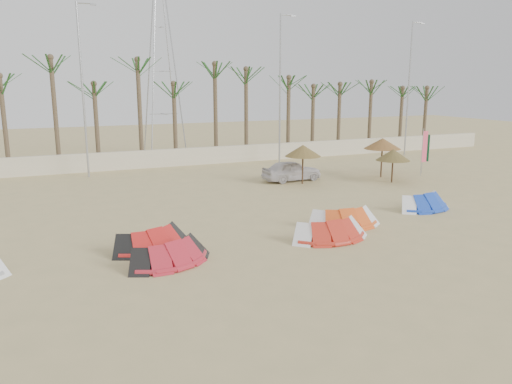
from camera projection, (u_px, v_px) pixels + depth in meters
name	position (u px, v px, depth m)	size (l,w,h in m)	color
ground	(324.00, 263.00, 17.36)	(120.00, 120.00, 0.00)	tan
boundary_wall	(171.00, 158.00, 36.94)	(60.00, 0.30, 1.30)	beige
palm_line	(172.00, 78.00, 37.29)	(52.00, 4.00, 7.70)	brown
lamp_b	(83.00, 88.00, 31.73)	(1.25, 0.14, 11.00)	#A5A8AD
lamp_c	(281.00, 87.00, 37.15)	(1.25, 0.14, 11.00)	#A5A8AD
lamp_d	(409.00, 86.00, 41.79)	(1.25, 0.14, 11.00)	#A5A8AD
pylon	(165.00, 155.00, 42.85)	(3.00, 3.00, 14.00)	#A5A8AD
kite_red_left	(169.00, 250.00, 17.38)	(3.48, 2.42, 0.90)	red
kite_red_mid	(151.00, 237.00, 18.88)	(3.47, 2.39, 0.90)	red
kite_red_right	(327.00, 228.00, 20.01)	(3.23, 1.58, 0.90)	red
kite_orange	(341.00, 216.00, 21.80)	(3.33, 1.81, 0.90)	#EE591E
kite_blue	(422.00, 200.00, 24.70)	(3.15, 1.86, 0.90)	blue
parasol_left	(303.00, 151.00, 30.32)	(2.22, 2.22, 2.41)	#4C331E
parasol_mid	(393.00, 155.00, 30.84)	(2.10, 2.10, 2.08)	#4C331E
parasol_right	(383.00, 144.00, 32.47)	(2.40, 2.40, 2.57)	#4C331E
flag_pink	(424.00, 148.00, 32.97)	(0.45, 0.04, 3.16)	#A5A8AD
flag_green	(425.00, 149.00, 33.95)	(0.44, 0.15, 2.82)	#A5A8AD
car	(292.00, 171.00, 31.61)	(1.53, 3.81, 1.30)	silver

